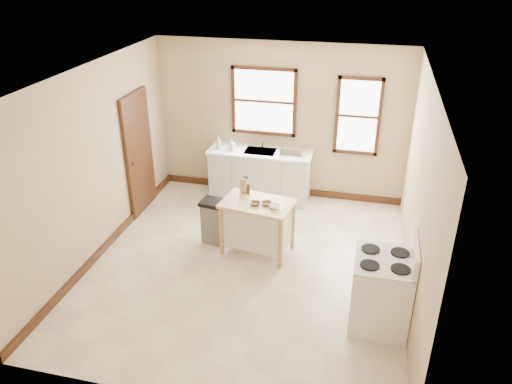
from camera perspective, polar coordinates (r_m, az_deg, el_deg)
floor at (r=7.43m, az=-1.12°, el=-8.36°), size 5.00×5.00×0.00m
ceiling at (r=6.26m, az=-1.35°, el=13.14°), size 5.00×5.00×0.00m
wall_back at (r=8.99m, az=2.80°, el=8.07°), size 4.50×0.04×2.80m
wall_left at (r=7.56m, az=-17.99°, el=3.07°), size 0.04×5.00×2.80m
wall_right at (r=6.58m, az=18.11°, el=-0.55°), size 0.04×5.00×2.80m
window_main at (r=8.92m, az=0.91°, el=10.31°), size 1.17×0.06×1.22m
window_side at (r=8.78m, az=11.59°, el=8.46°), size 0.77×0.06×1.37m
door_left at (r=8.72m, az=-13.25°, el=4.31°), size 0.06×0.90×2.10m
baseboard_back at (r=9.48m, az=2.59°, el=0.31°), size 4.50×0.04×0.12m
baseboard_left at (r=8.15m, az=-16.49°, el=-5.60°), size 0.04×5.00×0.12m
sink_counter at (r=9.12m, az=0.47°, el=2.03°), size 1.86×0.62×0.92m
faucet at (r=9.06m, az=0.74°, el=5.77°), size 0.03×0.03×0.22m
soap_bottle_a at (r=9.03m, az=-4.30°, el=5.64°), size 0.11×0.11×0.23m
soap_bottle_b at (r=8.97m, az=-2.78°, el=5.45°), size 0.11×0.11×0.20m
dish_rack at (r=8.82m, az=4.15°, el=4.69°), size 0.45×0.37×0.10m
kitchen_island at (r=7.51m, az=0.17°, el=-4.05°), size 1.12×0.81×0.85m
knife_block at (r=7.57m, az=-1.33°, el=0.70°), size 0.12×0.12×0.20m
pepper_grinder at (r=7.54m, az=-0.87°, el=0.36°), size 0.05×0.05×0.15m
bowl_a at (r=7.24m, az=-0.11°, el=-1.31°), size 0.18×0.18×0.04m
bowl_b at (r=7.24m, az=1.21°, el=-1.31°), size 0.21×0.21×0.04m
bowl_c at (r=7.15m, az=2.14°, el=-1.67°), size 0.16×0.16×0.05m
trash_bin at (r=7.82m, az=-4.83°, el=-3.36°), size 0.41×0.36×0.72m
gas_stove at (r=6.27m, az=14.19°, el=-9.99°), size 0.75×0.76×1.20m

